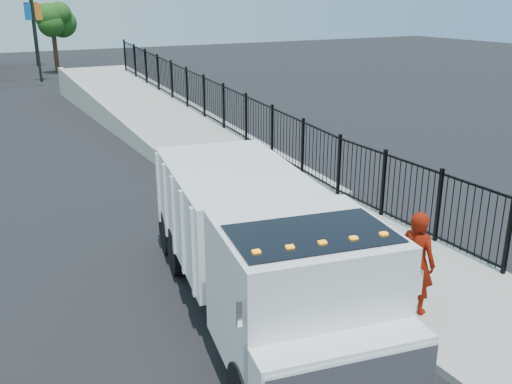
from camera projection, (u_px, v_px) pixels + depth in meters
name	position (u px, v px, depth m)	size (l,w,h in m)	color
ground	(314.00, 277.00, 12.43)	(120.00, 120.00, 0.00)	black
sidewalk	(448.00, 293.00, 11.62)	(3.55, 12.00, 0.12)	#9E998E
curb	(374.00, 317.00, 10.75)	(0.30, 12.00, 0.16)	#ADAAA3
ramp	(160.00, 127.00, 26.69)	(3.95, 24.00, 1.70)	#9E998E
iron_fence	(224.00, 121.00, 23.71)	(0.10, 28.00, 1.80)	black
truck	(260.00, 245.00, 10.35)	(3.86, 8.19, 2.69)	black
worker	(416.00, 262.00, 10.59)	(0.73, 0.48, 2.01)	#711104
light_pole_1	(29.00, 19.00, 39.39)	(3.77, 0.22, 8.00)	black
light_pole_3	(28.00, 14.00, 48.37)	(3.77, 0.22, 8.00)	black
tree_1	(52.00, 22.00, 44.43)	(2.09, 2.09, 5.05)	#382314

